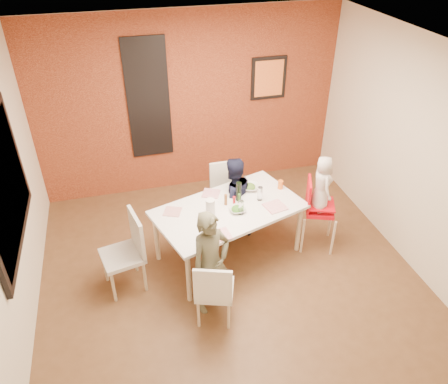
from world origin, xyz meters
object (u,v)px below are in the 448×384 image
object	(u,v)px
chair_far	(228,193)
paper_towel_roll	(210,208)
child_far	(233,199)
chair_near	(214,290)
dining_table	(229,213)
toddler	(322,184)
wine_bottle	(239,192)
child_near	(211,263)
chair_left	(129,248)
high_chair	(316,207)

from	to	relation	value
chair_far	paper_towel_roll	xyz separation A→B (m)	(-0.41, -0.74, 0.33)
child_far	chair_far	bearing A→B (deg)	-103.19
chair_near	dining_table	bearing A→B (deg)	-94.41
chair_far	toddler	xyz separation A→B (m)	(1.00, -0.72, 0.42)
chair_far	wine_bottle	xyz separation A→B (m)	(0.00, -0.49, 0.33)
child_near	child_far	distance (m)	1.29
wine_bottle	child_near	bearing A→B (deg)	-122.25
chair_left	child_far	size ratio (longest dim) A/B	0.82
high_chair	dining_table	bearing A→B (deg)	107.51
dining_table	child_far	size ratio (longest dim) A/B	1.68
high_chair	paper_towel_roll	size ratio (longest dim) A/B	4.07
toddler	wine_bottle	bearing A→B (deg)	79.17
dining_table	wine_bottle	distance (m)	0.29
chair_near	chair_left	size ratio (longest dim) A/B	0.87
chair_left	paper_towel_roll	distance (m)	1.04
chair_far	child_near	size ratio (longest dim) A/B	0.75
chair_near	wine_bottle	world-z (taller)	wine_bottle
high_chair	chair_left	bearing A→B (deg)	114.39
dining_table	toddler	bearing A→B (deg)	-4.78
chair_far	wine_bottle	size ratio (longest dim) A/B	3.76
chair_near	paper_towel_roll	xyz separation A→B (m)	(0.19, 0.90, 0.38)
high_chair	child_far	bearing A→B (deg)	86.28
chair_far	high_chair	distance (m)	1.21
child_near	chair_far	bearing A→B (deg)	46.01
dining_table	chair_near	bearing A→B (deg)	-113.54
chair_far	toddler	world-z (taller)	toddler
chair_left	toddler	world-z (taller)	toddler
child_near	chair_left	bearing A→B (deg)	123.17
chair_left	child_far	distance (m)	1.52
chair_far	toddler	distance (m)	1.30
child_near	paper_towel_roll	distance (m)	0.72
dining_table	child_far	distance (m)	0.42
chair_left	dining_table	bearing A→B (deg)	87.01
chair_near	child_near	distance (m)	0.28
chair_near	chair_left	xyz separation A→B (m)	(-0.80, 0.81, 0.07)
chair_left	paper_towel_roll	world-z (taller)	paper_towel_roll
wine_bottle	dining_table	bearing A→B (deg)	-139.72
high_chair	child_near	xyz separation A→B (m)	(-1.55, -0.70, 0.04)
chair_left	high_chair	size ratio (longest dim) A/B	0.99
high_chair	toddler	distance (m)	0.36
chair_near	chair_far	bearing A→B (deg)	-90.96
paper_towel_roll	child_far	bearing A→B (deg)	49.89
chair_near	chair_far	size ratio (longest dim) A/B	0.89
child_near	toddler	distance (m)	1.74
chair_near	wine_bottle	distance (m)	1.35
wine_bottle	chair_near	bearing A→B (deg)	-117.71
toddler	wine_bottle	size ratio (longest dim) A/B	2.94
child_far	high_chair	bearing A→B (deg)	141.64
toddler	paper_towel_roll	distance (m)	1.42
chair_near	child_far	world-z (taller)	child_far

